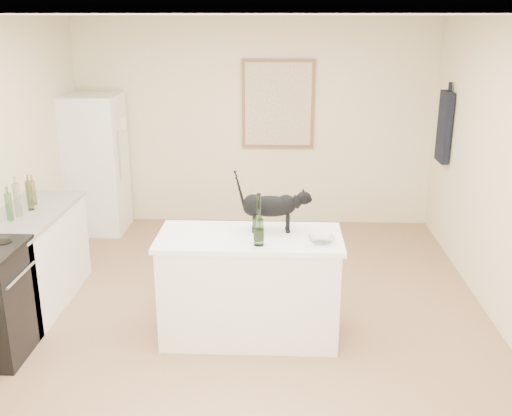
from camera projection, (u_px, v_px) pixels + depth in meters
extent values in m
plane|color=#91694D|center=(240.00, 322.00, 5.26)|extent=(5.50, 5.50, 0.00)
plane|color=white|center=(237.00, 15.00, 4.45)|extent=(5.50, 5.50, 0.00)
plane|color=beige|center=(254.00, 124.00, 7.47)|extent=(4.50, 0.00, 4.50)
plane|color=beige|center=(187.00, 374.00, 2.24)|extent=(4.50, 0.00, 4.50)
cube|color=white|center=(250.00, 288.00, 4.93)|extent=(1.44, 0.67, 0.86)
cube|color=white|center=(250.00, 238.00, 4.79)|extent=(1.50, 0.70, 0.04)
cube|color=white|center=(33.00, 261.00, 5.49)|extent=(0.60, 1.40, 0.86)
cube|color=gray|center=(27.00, 215.00, 5.35)|extent=(0.62, 1.44, 0.04)
cube|color=white|center=(95.00, 164.00, 7.31)|extent=(0.68, 0.68, 1.70)
cube|color=brown|center=(278.00, 104.00, 7.35)|extent=(0.90, 0.03, 1.10)
cube|color=beige|center=(278.00, 104.00, 7.33)|extent=(0.82, 0.00, 1.02)
cube|color=black|center=(444.00, 127.00, 6.68)|extent=(0.08, 0.34, 0.80)
cylinder|color=#215020|center=(259.00, 223.00, 4.53)|extent=(0.10, 0.10, 0.37)
imported|color=white|center=(321.00, 240.00, 4.62)|extent=(0.21, 0.21, 0.05)
cube|color=white|center=(122.00, 123.00, 7.23)|extent=(0.04, 0.12, 0.16)
cylinder|color=brown|center=(33.00, 193.00, 5.55)|extent=(0.06, 0.06, 0.23)
cylinder|color=#224416|center=(30.00, 196.00, 5.38)|extent=(0.06, 0.06, 0.27)
cylinder|color=#216228|center=(9.00, 207.00, 5.11)|extent=(0.06, 0.06, 0.24)
cylinder|color=gray|center=(17.00, 200.00, 5.20)|extent=(0.06, 0.06, 0.30)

